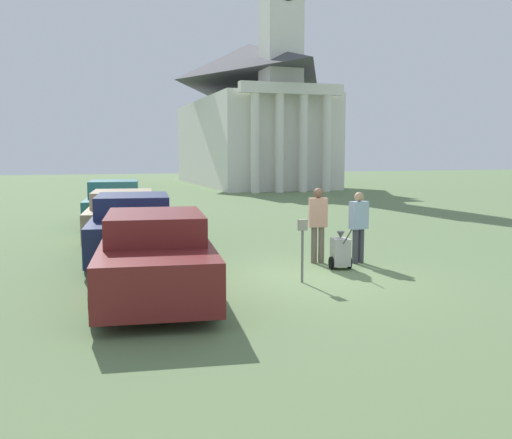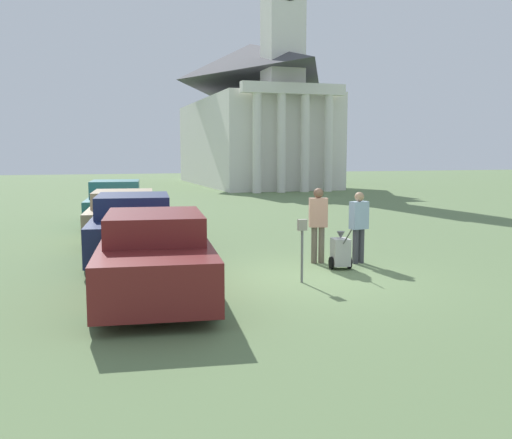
{
  "view_description": "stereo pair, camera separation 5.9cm",
  "coord_description": "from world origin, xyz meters",
  "views": [
    {
      "loc": [
        -4.4,
        -10.72,
        2.59
      ],
      "look_at": [
        -0.56,
        1.28,
        1.1
      ],
      "focal_mm": 40.0,
      "sensor_mm": 36.0,
      "label": 1
    },
    {
      "loc": [
        -4.34,
        -10.74,
        2.59
      ],
      "look_at": [
        -0.56,
        1.28,
        1.1
      ],
      "focal_mm": 40.0,
      "sensor_mm": 36.0,
      "label": 2
    }
  ],
  "objects": [
    {
      "name": "parking_meter",
      "position": [
        -0.12,
        -0.35,
        0.89
      ],
      "size": [
        0.18,
        0.09,
        1.27
      ],
      "color": "slate",
      "rests_on": "ground_plane"
    },
    {
      "name": "ground_plane",
      "position": [
        0.0,
        0.0,
        0.0
      ],
      "size": [
        120.0,
        120.0,
        0.0
      ],
      "primitive_type": "plane",
      "color": "#607A4C"
    },
    {
      "name": "parked_car_tan",
      "position": [
        -3.02,
        6.76,
        0.7
      ],
      "size": [
        2.55,
        5.38,
        1.45
      ],
      "rotation": [
        0.0,
        0.0,
        -0.12
      ],
      "color": "tan",
      "rests_on": "ground_plane"
    },
    {
      "name": "parked_car_navy",
      "position": [
        -3.02,
        3.69,
        0.72
      ],
      "size": [
        2.56,
        5.48,
        1.55
      ],
      "rotation": [
        0.0,
        0.0,
        -0.12
      ],
      "color": "#19234C",
      "rests_on": "ground_plane"
    },
    {
      "name": "parked_car_teal",
      "position": [
        -3.02,
        10.36,
        0.72
      ],
      "size": [
        2.44,
        4.88,
        1.59
      ],
      "rotation": [
        0.0,
        0.0,
        -0.12
      ],
      "color": "#23666B",
      "rests_on": "ground_plane"
    },
    {
      "name": "person_worker",
      "position": [
        0.99,
        1.4,
        1.01
      ],
      "size": [
        0.46,
        0.33,
        1.77
      ],
      "rotation": [
        0.0,
        0.0,
        2.87
      ],
      "color": "#665B4C",
      "rests_on": "ground_plane"
    },
    {
      "name": "person_supervisor",
      "position": [
        1.89,
        1.1,
        0.95
      ],
      "size": [
        0.45,
        0.29,
        1.67
      ],
      "rotation": [
        0.0,
        0.0,
        3.32
      ],
      "color": "#3F3F47",
      "rests_on": "ground_plane"
    },
    {
      "name": "equipment_cart",
      "position": [
        1.2,
        0.62,
        0.39
      ],
      "size": [
        0.51,
        1.0,
        1.0
      ],
      "rotation": [
        0.0,
        0.0,
        -0.16
      ],
      "color": "#B2B2AD",
      "rests_on": "ground_plane"
    },
    {
      "name": "parked_car_maroon",
      "position": [
        -3.02,
        -0.33,
        0.72
      ],
      "size": [
        2.52,
        5.49,
        1.51
      ],
      "rotation": [
        0.0,
        0.0,
        -0.12
      ],
      "color": "maroon",
      "rests_on": "ground_plane"
    },
    {
      "name": "church",
      "position": [
        9.11,
        32.99,
        5.95
      ],
      "size": [
        8.41,
        19.03,
        23.26
      ],
      "color": "silver",
      "rests_on": "ground_plane"
    }
  ]
}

